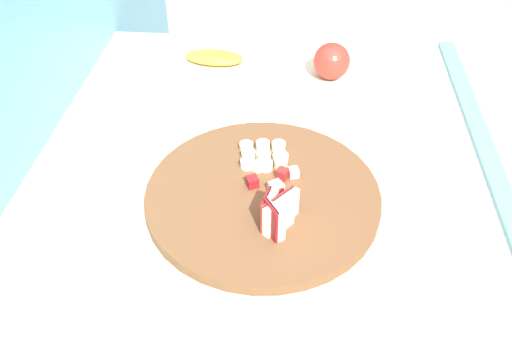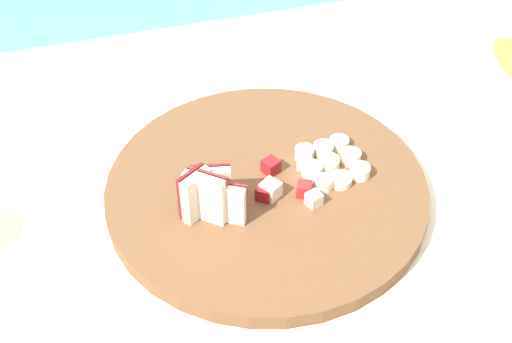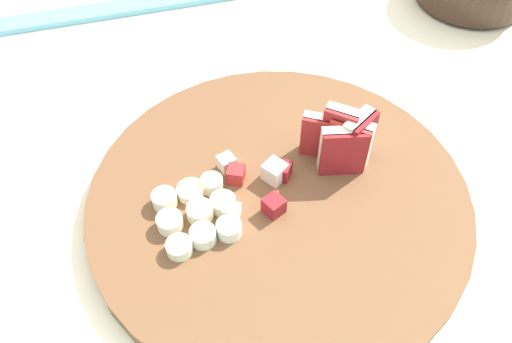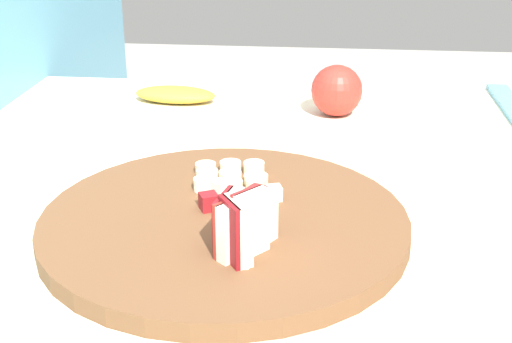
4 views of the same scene
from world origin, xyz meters
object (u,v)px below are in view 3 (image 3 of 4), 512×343
Objects in this scene: apple_wedge_fan at (344,141)px; cutting_board at (279,203)px; apple_dice_pile at (259,181)px; banana_slice_rows at (197,214)px.

cutting_board is at bearing 21.27° from apple_wedge_fan.
banana_slice_rows is (0.07, 0.02, -0.00)m from apple_dice_pile.
cutting_board is 0.10m from apple_wedge_fan.
apple_dice_pile is (0.10, 0.01, -0.02)m from apple_wedge_fan.
apple_wedge_fan reaches higher than apple_dice_pile.
apple_wedge_fan is 0.84× the size of banana_slice_rows.
apple_wedge_fan reaches higher than banana_slice_rows.
cutting_board is at bearing -178.21° from banana_slice_rows.
apple_wedge_fan is 0.84× the size of apple_dice_pile.
banana_slice_rows is (0.09, 0.00, 0.02)m from cutting_board.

